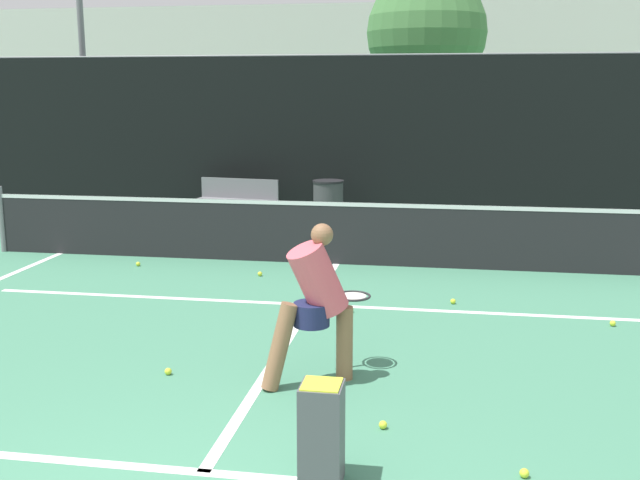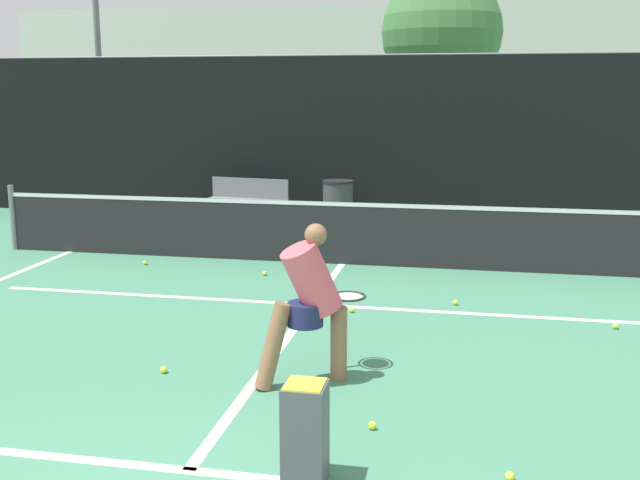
# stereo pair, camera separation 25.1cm
# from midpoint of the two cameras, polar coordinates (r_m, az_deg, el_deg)

# --- Properties ---
(court_baseline_near) EXTENTS (11.00, 0.10, 0.01)m
(court_baseline_near) POSITION_cam_midpoint_polar(r_m,az_deg,el_deg) (5.49, -10.26, -17.03)
(court_baseline_near) COLOR white
(court_baseline_near) RESTS_ON ground
(court_service_line) EXTENTS (8.25, 0.10, 0.01)m
(court_service_line) POSITION_cam_midpoint_polar(r_m,az_deg,el_deg) (9.23, -1.53, -4.95)
(court_service_line) COLOR white
(court_service_line) RESTS_ON ground
(court_center_mark) EXTENTS (0.10, 6.40, 0.01)m
(court_center_mark) POSITION_cam_midpoint_polar(r_m,az_deg,el_deg) (8.33, -2.81, -6.79)
(court_center_mark) COLOR white
(court_center_mark) RESTS_ON ground
(net) EXTENTS (11.09, 0.09, 1.07)m
(net) POSITION_cam_midpoint_polar(r_m,az_deg,el_deg) (11.26, 0.63, 0.70)
(net) COLOR slate
(net) RESTS_ON ground
(fence_back) EXTENTS (24.00, 0.06, 3.28)m
(fence_back) POSITION_cam_midpoint_polar(r_m,az_deg,el_deg) (15.03, 2.99, 7.69)
(fence_back) COLOR black
(fence_back) RESTS_ON ground
(player_practicing) EXTENTS (0.99, 1.02, 1.47)m
(player_practicing) POSITION_cam_midpoint_polar(r_m,az_deg,el_deg) (6.63, -1.39, -4.53)
(player_practicing) COLOR #8C6042
(player_practicing) RESTS_ON ground
(tennis_ball_scattered_0) EXTENTS (0.07, 0.07, 0.07)m
(tennis_ball_scattered_0) POSITION_cam_midpoint_polar(r_m,az_deg,el_deg) (5.49, 13.99, -16.86)
(tennis_ball_scattered_0) COLOR #D1E033
(tennis_ball_scattered_0) RESTS_ON ground
(tennis_ball_scattered_1) EXTENTS (0.07, 0.07, 0.07)m
(tennis_ball_scattered_1) POSITION_cam_midpoint_polar(r_m,az_deg,el_deg) (6.02, 3.60, -13.88)
(tennis_ball_scattered_1) COLOR #D1E033
(tennis_ball_scattered_1) RESTS_ON ground
(tennis_ball_scattered_2) EXTENTS (0.07, 0.07, 0.07)m
(tennis_ball_scattered_2) POSITION_cam_midpoint_polar(r_m,az_deg,el_deg) (10.67, -5.28, -2.58)
(tennis_ball_scattered_2) COLOR #D1E033
(tennis_ball_scattered_2) RESTS_ON ground
(tennis_ball_scattered_3) EXTENTS (0.07, 0.07, 0.07)m
(tennis_ball_scattered_3) POSITION_cam_midpoint_polar(r_m,az_deg,el_deg) (8.99, 20.66, -5.96)
(tennis_ball_scattered_3) COLOR #D1E033
(tennis_ball_scattered_3) RESTS_ON ground
(tennis_ball_scattered_4) EXTENTS (0.07, 0.07, 0.07)m
(tennis_ball_scattered_4) POSITION_cam_midpoint_polar(r_m,az_deg,el_deg) (9.39, 9.35, -4.64)
(tennis_ball_scattered_4) COLOR #D1E033
(tennis_ball_scattered_4) RESTS_ON ground
(tennis_ball_scattered_7) EXTENTS (0.07, 0.07, 0.07)m
(tennis_ball_scattered_7) POSITION_cam_midpoint_polar(r_m,az_deg,el_deg) (8.92, 1.55, -5.33)
(tennis_ball_scattered_7) COLOR #D1E033
(tennis_ball_scattered_7) RESTS_ON ground
(tennis_ball_scattered_8) EXTENTS (0.07, 0.07, 0.07)m
(tennis_ball_scattered_8) POSITION_cam_midpoint_polar(r_m,az_deg,el_deg) (11.57, -14.30, -1.78)
(tennis_ball_scattered_8) COLOR #D1E033
(tennis_ball_scattered_8) RESTS_ON ground
(tennis_ball_scattered_11) EXTENTS (0.07, 0.07, 0.07)m
(tennis_ball_scattered_11) POSITION_cam_midpoint_polar(r_m,az_deg,el_deg) (7.21, -12.49, -9.75)
(tennis_ball_scattered_11) COLOR #D1E033
(tennis_ball_scattered_11) RESTS_ON ground
(ball_hopper) EXTENTS (0.28, 0.28, 0.71)m
(ball_hopper) POSITION_cam_midpoint_polar(r_m,az_deg,el_deg) (5.12, -1.33, -14.38)
(ball_hopper) COLOR #4C4C51
(ball_hopper) RESTS_ON ground
(courtside_bench) EXTENTS (1.69, 0.61, 0.86)m
(courtside_bench) POSITION_cam_midpoint_polar(r_m,az_deg,el_deg) (15.01, -6.78, 3.15)
(courtside_bench) COLOR slate
(courtside_bench) RESTS_ON ground
(trash_bin) EXTENTS (0.60, 0.60, 0.89)m
(trash_bin) POSITION_cam_midpoint_polar(r_m,az_deg,el_deg) (14.42, 0.13, 2.81)
(trash_bin) COLOR #3F3F42
(trash_bin) RESTS_ON ground
(parked_car) EXTENTS (1.84, 3.93, 1.35)m
(parked_car) POSITION_cam_midpoint_polar(r_m,az_deg,el_deg) (19.77, -7.33, 5.40)
(parked_car) COLOR navy
(parked_car) RESTS_ON ground
(tree_west) EXTENTS (3.29, 3.29, 5.79)m
(tree_west) POSITION_cam_midpoint_polar(r_m,az_deg,el_deg) (21.47, 7.77, 15.37)
(tree_west) COLOR brown
(tree_west) RESTS_ON ground
(building_far) EXTENTS (36.00, 2.40, 6.04)m
(building_far) POSITION_cam_midpoint_polar(r_m,az_deg,el_deg) (32.35, 6.63, 12.05)
(building_far) COLOR beige
(building_far) RESTS_ON ground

